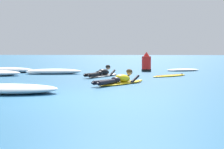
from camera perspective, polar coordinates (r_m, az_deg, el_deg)
ground_plane at (r=17.57m, az=-1.60°, el=0.50°), size 120.00×120.00×0.00m
surfer_near at (r=11.10m, az=1.44°, el=-1.01°), size 1.81×2.45×0.54m
surfer_far at (r=14.30m, az=-1.75°, el=0.19°), size 1.39×2.47×0.53m
drifting_surfboard at (r=14.65m, az=10.04°, el=-0.19°), size 1.85×1.79×0.16m
whitewater_mid_left at (r=18.66m, az=12.27°, el=0.81°), size 2.12×1.55×0.13m
whitewater_mid_right at (r=17.64m, az=-17.78°, el=0.73°), size 2.72×1.07×0.28m
whitewater_back at (r=9.16m, az=-18.16°, el=-2.43°), size 2.91×1.22×0.26m
whitewater_far_band at (r=16.04m, az=-10.11°, el=0.51°), size 2.77×1.22×0.26m
channel_marker_buoy at (r=17.99m, az=6.01°, el=1.92°), size 0.53×0.53×1.06m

